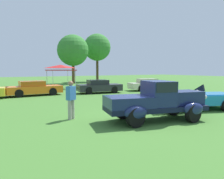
{
  "coord_description": "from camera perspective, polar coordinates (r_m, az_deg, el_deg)",
  "views": [
    {
      "loc": [
        -5.85,
        -6.99,
        2.18
      ],
      "look_at": [
        -0.3,
        2.23,
        1.15
      ],
      "focal_mm": 33.78,
      "sensor_mm": 36.0,
      "label": 1
    }
  ],
  "objects": [
    {
      "name": "canopy_tent_left_field",
      "position": [
        24.79,
        -13.73,
        5.86
      ],
      "size": [
        2.81,
        2.81,
        2.71
      ],
      "color": "#B7B7BC",
      "rests_on": "ground_plane"
    },
    {
      "name": "neighbor_convertible",
      "position": [
        12.41,
        21.55,
        -2.35
      ],
      "size": [
        4.94,
        3.25,
        1.4
      ],
      "color": "#1E7AB7",
      "rests_on": "ground_plane"
    },
    {
      "name": "treeline_center",
      "position": [
        33.31,
        -10.53,
        10.34
      ],
      "size": [
        4.76,
        4.76,
        7.47
      ],
      "color": "brown",
      "rests_on": "ground_plane"
    },
    {
      "name": "show_car_cream",
      "position": [
        22.23,
        9.81,
        1.29
      ],
      "size": [
        4.41,
        2.62,
        1.22
      ],
      "color": "beige",
      "rests_on": "ground_plane"
    },
    {
      "name": "spectator_between_cars",
      "position": [
        9.34,
        -11.04,
        -2.46
      ],
      "size": [
        0.47,
        0.41,
        1.69
      ],
      "color": "#9E998E",
      "rests_on": "ground_plane"
    },
    {
      "name": "feature_pickup_truck",
      "position": [
        9.14,
        11.89,
        -2.96
      ],
      "size": [
        4.53,
        2.6,
        1.7
      ],
      "color": "black",
      "rests_on": "ground_plane"
    },
    {
      "name": "show_car_charcoal",
      "position": [
        19.63,
        -3.5,
        0.82
      ],
      "size": [
        4.28,
        2.33,
        1.22
      ],
      "color": "#28282D",
      "rests_on": "ground_plane"
    },
    {
      "name": "treeline_mid_right",
      "position": [
        38.23,
        -4.04,
        11.27
      ],
      "size": [
        4.77,
        4.77,
        8.48
      ],
      "color": "#47331E",
      "rests_on": "ground_plane"
    },
    {
      "name": "ground_plane",
      "position": [
        9.37,
        8.7,
        -8.08
      ],
      "size": [
        120.0,
        120.0,
        0.0
      ],
      "primitive_type": "plane",
      "color": "#42752D"
    },
    {
      "name": "show_car_orange",
      "position": [
        18.82,
        -20.35,
        0.29
      ],
      "size": [
        4.42,
        1.77,
        1.22
      ],
      "color": "orange",
      "rests_on": "ground_plane"
    }
  ]
}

